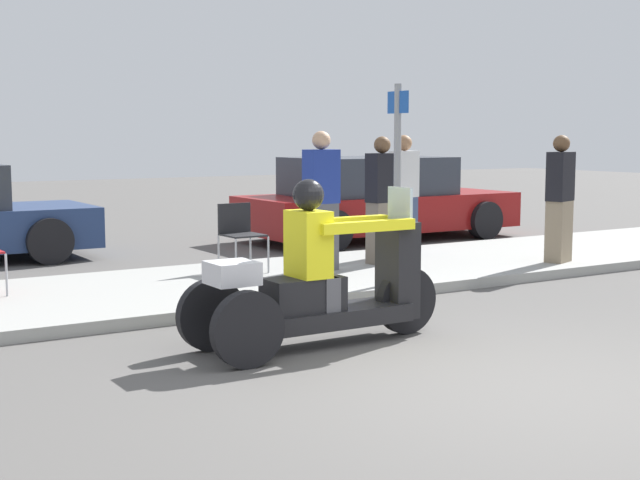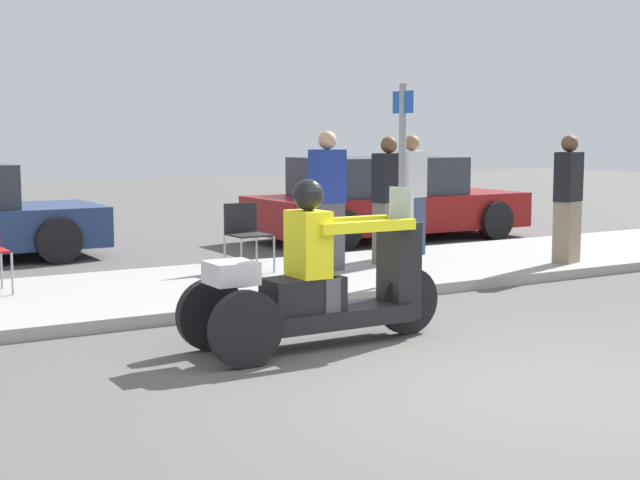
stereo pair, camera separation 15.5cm
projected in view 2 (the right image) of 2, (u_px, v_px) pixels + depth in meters
ground_plane at (505, 391)px, 6.19m from camera, size 60.00×60.00×0.00m
sidewalk_strip at (228, 286)px, 10.12m from camera, size 28.00×2.80×0.12m
motorcycle_trike at (320, 287)px, 7.45m from camera, size 2.35×0.75×1.41m
spectator_end_of_line at (568, 202)px, 11.44m from camera, size 0.45×0.35×1.64m
spectator_mid_group at (411, 197)px, 12.18m from camera, size 0.43×0.32×1.64m
spectator_near_curb at (388, 203)px, 11.35m from camera, size 0.42×0.29×1.63m
spectator_with_child at (327, 204)px, 10.78m from camera, size 0.42×0.27×1.69m
folding_chair_set_back at (245, 230)px, 10.77m from camera, size 0.48×0.48×0.82m
parked_car_lot_left at (385, 200)px, 15.03m from camera, size 4.74×2.08×1.39m
street_sign at (402, 176)px, 9.79m from camera, size 0.08×0.36×2.20m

